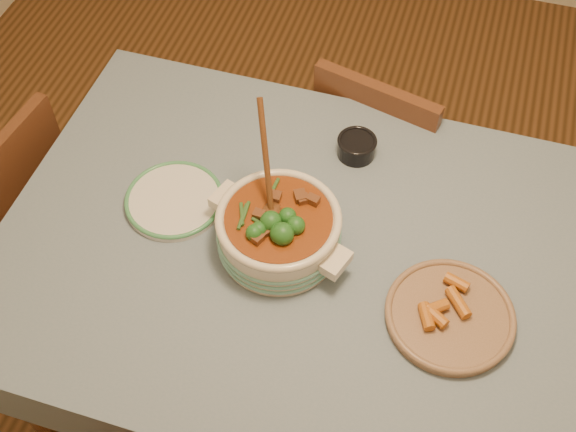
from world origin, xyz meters
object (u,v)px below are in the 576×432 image
at_px(stew_casserole, 279,228).
at_px(fried_plate, 450,314).
at_px(dining_table, 336,278).
at_px(white_plate, 174,200).
at_px(chair_far, 381,149).
at_px(chair_left, 11,205).
at_px(condiment_bowl, 357,146).

height_order(stew_casserole, fried_plate, stew_casserole).
bearing_deg(dining_table, white_plate, 174.75).
relative_size(chair_far, chair_left, 1.04).
xyz_separation_m(stew_casserole, condiment_bowl, (0.11, 0.35, -0.04)).
xyz_separation_m(dining_table, condiment_bowl, (-0.04, 0.34, 0.12)).
bearing_deg(fried_plate, stew_casserole, 169.70).
bearing_deg(condiment_bowl, white_plate, -143.52).
relative_size(condiment_bowl, fried_plate, 0.34).
relative_size(condiment_bowl, chair_left, 0.16).
bearing_deg(dining_table, condiment_bowl, 96.72).
xyz_separation_m(white_plate, chair_far, (0.44, 0.60, -0.30)).
distance_m(white_plate, condiment_bowl, 0.50).
height_order(stew_casserole, chair_far, stew_casserole).
bearing_deg(dining_table, stew_casserole, -176.70).
relative_size(stew_casserole, white_plate, 1.45).
distance_m(dining_table, stew_casserole, 0.22).
xyz_separation_m(white_plate, fried_plate, (0.73, -0.13, 0.01)).
bearing_deg(fried_plate, condiment_bowl, 127.18).
xyz_separation_m(condiment_bowl, chair_left, (-1.01, -0.25, -0.34)).
height_order(white_plate, chair_far, chair_far).
height_order(dining_table, white_plate, white_plate).
bearing_deg(condiment_bowl, chair_left, -166.20).
distance_m(stew_casserole, fried_plate, 0.44).
bearing_deg(white_plate, dining_table, -5.25).
relative_size(dining_table, chair_far, 2.03).
bearing_deg(chair_left, dining_table, 91.48).
relative_size(fried_plate, chair_left, 0.46).
xyz_separation_m(chair_far, chair_left, (-1.04, -0.55, -0.02)).
relative_size(dining_table, white_plate, 6.44).
bearing_deg(white_plate, chair_far, 53.74).
relative_size(dining_table, chair_left, 2.11).
relative_size(condiment_bowl, chair_far, 0.15).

